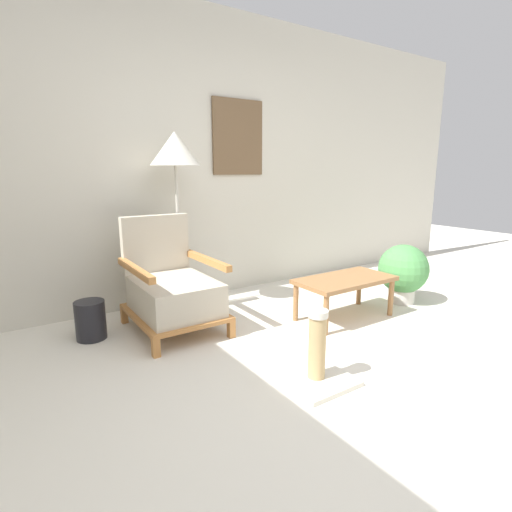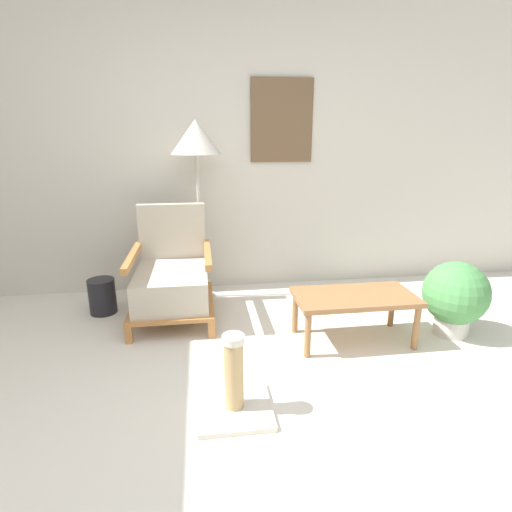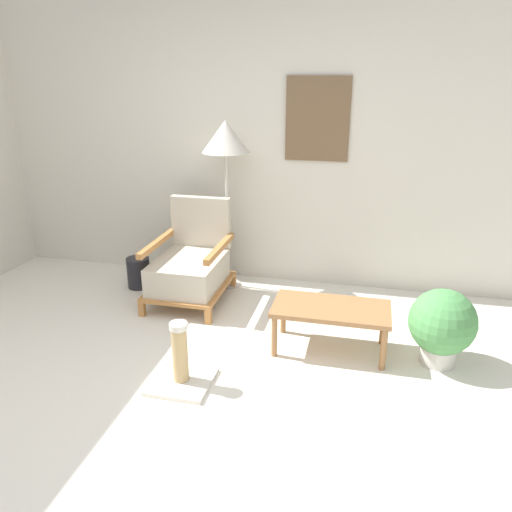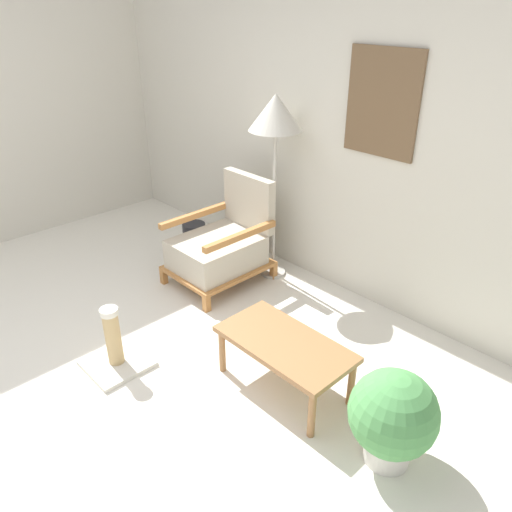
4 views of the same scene
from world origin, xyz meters
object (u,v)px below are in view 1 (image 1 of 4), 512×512
at_px(floor_lamp, 175,154).
at_px(vase, 90,320).
at_px(coffee_table, 345,283).
at_px(armchair, 172,289).
at_px(scratching_post, 317,362).
at_px(potted_plant, 403,271).

distance_m(floor_lamp, vase, 1.49).
bearing_deg(vase, coffee_table, -21.47).
height_order(floor_lamp, coffee_table, floor_lamp).
bearing_deg(armchair, scratching_post, -72.87).
relative_size(coffee_table, scratching_post, 1.88).
xyz_separation_m(coffee_table, scratching_post, (-0.91, -0.66, -0.18)).
bearing_deg(vase, floor_lamp, 16.13).
height_order(coffee_table, vase, coffee_table).
height_order(vase, scratching_post, scratching_post).
distance_m(vase, scratching_post, 1.71).
relative_size(floor_lamp, scratching_post, 3.46).
bearing_deg(floor_lamp, armchair, -121.21).
distance_m(vase, potted_plant, 2.76).
xyz_separation_m(armchair, floor_lamp, (0.23, 0.38, 1.04)).
bearing_deg(armchair, potted_plant, -16.27).
distance_m(floor_lamp, coffee_table, 1.79).
bearing_deg(potted_plant, scratching_post, -158.70).
distance_m(armchair, coffee_table, 1.43).
bearing_deg(coffee_table, potted_plant, -0.55).
bearing_deg(scratching_post, vase, 124.83).
height_order(potted_plant, scratching_post, potted_plant).
relative_size(armchair, vase, 3.01).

